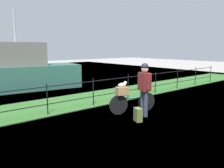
{
  "coord_description": "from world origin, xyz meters",
  "views": [
    {
      "loc": [
        -4.79,
        -4.47,
        2.16
      ],
      "look_at": [
        0.24,
        1.43,
        0.9
      ],
      "focal_mm": 36.32,
      "sensor_mm": 36.0,
      "label": 1
    }
  ],
  "objects_px": {
    "bicycle_main": "(132,103)",
    "terrier_dog": "(123,85)",
    "moored_boat_near": "(18,72)",
    "wooden_crate": "(122,91)",
    "backpack_on_paving": "(138,115)",
    "cyclist_person": "(144,85)"
  },
  "relations": [
    {
      "from": "backpack_on_paving",
      "to": "moored_boat_near",
      "type": "relative_size",
      "value": 0.06
    },
    {
      "from": "terrier_dog",
      "to": "cyclist_person",
      "type": "xyz_separation_m",
      "value": [
        0.39,
        -0.58,
        0.02
      ]
    },
    {
      "from": "terrier_dog",
      "to": "backpack_on_paving",
      "type": "distance_m",
      "value": 1.15
    },
    {
      "from": "terrier_dog",
      "to": "moored_boat_near",
      "type": "distance_m",
      "value": 6.74
    },
    {
      "from": "terrier_dog",
      "to": "backpack_on_paving",
      "type": "height_order",
      "value": "terrier_dog"
    },
    {
      "from": "wooden_crate",
      "to": "bicycle_main",
      "type": "bearing_deg",
      "value": -16.19
    },
    {
      "from": "wooden_crate",
      "to": "backpack_on_paving",
      "type": "height_order",
      "value": "wooden_crate"
    },
    {
      "from": "wooden_crate",
      "to": "moored_boat_near",
      "type": "height_order",
      "value": "moored_boat_near"
    },
    {
      "from": "cyclist_person",
      "to": "wooden_crate",
      "type": "bearing_deg",
      "value": 124.93
    },
    {
      "from": "bicycle_main",
      "to": "terrier_dog",
      "type": "bearing_deg",
      "value": 163.81
    },
    {
      "from": "wooden_crate",
      "to": "backpack_on_paving",
      "type": "xyz_separation_m",
      "value": [
        -0.13,
        -0.84,
        -0.57
      ]
    },
    {
      "from": "wooden_crate",
      "to": "moored_boat_near",
      "type": "bearing_deg",
      "value": 99.47
    },
    {
      "from": "bicycle_main",
      "to": "backpack_on_paving",
      "type": "bearing_deg",
      "value": -124.51
    },
    {
      "from": "wooden_crate",
      "to": "cyclist_person",
      "type": "height_order",
      "value": "cyclist_person"
    },
    {
      "from": "backpack_on_paving",
      "to": "moored_boat_near",
      "type": "distance_m",
      "value": 7.57
    },
    {
      "from": "wooden_crate",
      "to": "terrier_dog",
      "type": "relative_size",
      "value": 1.16
    },
    {
      "from": "terrier_dog",
      "to": "cyclist_person",
      "type": "height_order",
      "value": "cyclist_person"
    },
    {
      "from": "moored_boat_near",
      "to": "bicycle_main",
      "type": "bearing_deg",
      "value": -77.63
    },
    {
      "from": "bicycle_main",
      "to": "wooden_crate",
      "type": "relative_size",
      "value": 4.4
    },
    {
      "from": "terrier_dog",
      "to": "moored_boat_near",
      "type": "xyz_separation_m",
      "value": [
        -1.13,
        6.65,
        -0.09
      ]
    },
    {
      "from": "cyclist_person",
      "to": "moored_boat_near",
      "type": "relative_size",
      "value": 0.26
    },
    {
      "from": "bicycle_main",
      "to": "terrier_dog",
      "type": "height_order",
      "value": "terrier_dog"
    }
  ]
}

